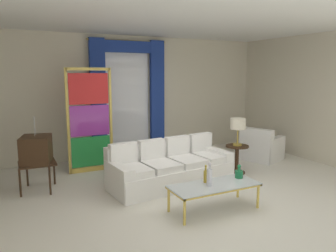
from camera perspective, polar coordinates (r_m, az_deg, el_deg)
ground_plane at (r=5.92m, az=4.48°, el=-11.32°), size 16.00×16.00×0.00m
wall_rear at (r=8.34m, az=-6.23°, el=5.25°), size 8.00×0.12×3.00m
wall_right at (r=8.45m, az=24.32°, el=4.53°), size 0.12×7.00×3.00m
ceiling_slab at (r=6.31m, az=0.95°, el=17.84°), size 8.00×7.60×0.04m
curtained_window at (r=8.11m, az=-6.98°, el=6.82°), size 2.00×0.17×2.70m
couch_white_long at (r=6.17m, az=0.23°, el=-7.44°), size 2.42×1.15×0.86m
coffee_table at (r=5.06m, az=8.18°, el=-10.55°), size 1.39×0.57×0.41m
bottle_blue_decanter at (r=5.39m, az=12.44°, el=-8.17°), size 0.13×0.13×0.22m
bottle_crystal_tall at (r=5.08m, az=6.67°, el=-8.70°), size 0.06×0.06×0.28m
bottle_amber_squat at (r=4.93m, az=7.32°, el=-8.81°), size 0.08×0.08×0.36m
vintage_tv at (r=6.17m, az=-22.27°, el=-4.09°), size 0.64×0.70×1.35m
armchair_white at (r=8.16m, az=16.10°, el=-3.78°), size 1.05×1.03×0.80m
stained_glass_divider at (r=6.98m, az=-13.62°, el=0.59°), size 0.95×0.05×2.20m
peacock_figurine at (r=6.94m, az=-8.31°, el=-6.37°), size 0.44×0.60×0.50m
round_side_table at (r=6.95m, az=12.08°, el=-5.31°), size 0.48×0.48×0.59m
table_lamp_brass at (r=6.81m, az=12.27°, el=0.18°), size 0.32×0.32×0.57m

